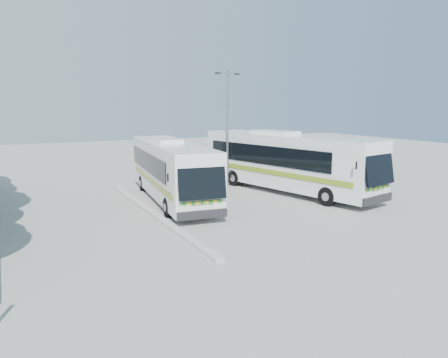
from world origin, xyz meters
TOP-DOWN VIEW (x-y plane):
  - ground at (0.00, 0.00)m, footprint 100.00×100.00m
  - kerb_divider at (-2.30, 2.00)m, footprint 0.40×16.00m
  - coach_main at (-0.15, 4.98)m, footprint 3.99×12.82m
  - coach_adjacent at (7.57, 3.86)m, footprint 5.62×13.98m
  - lamppost at (5.12, 7.65)m, footprint 1.99×0.39m

SIDE VIEW (x-z plane):
  - ground at x=0.00m, z-range 0.00..0.00m
  - kerb_divider at x=-2.30m, z-range 0.00..0.15m
  - coach_main at x=-0.15m, z-range 0.17..3.67m
  - coach_adjacent at x=7.57m, z-range 0.18..3.99m
  - lamppost at x=5.12m, z-range 0.42..8.54m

